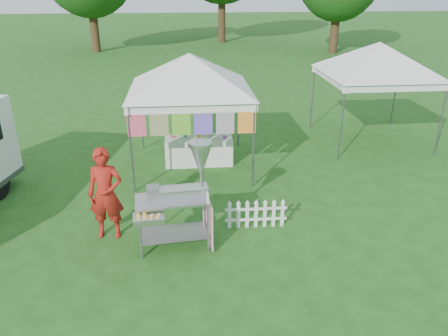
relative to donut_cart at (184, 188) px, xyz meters
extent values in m
plane|color=#224E16|center=(0.24, 0.32, -1.20)|extent=(120.00, 120.00, 0.00)
cylinder|color=#59595E|center=(-1.18, 2.40, -0.15)|extent=(0.04, 0.04, 2.10)
cylinder|color=#59595E|center=(1.66, 2.40, -0.15)|extent=(0.04, 0.04, 2.10)
cylinder|color=#59595E|center=(-1.18, 5.24, -0.15)|extent=(0.04, 0.04, 2.10)
cylinder|color=#59595E|center=(1.66, 5.24, -0.15)|extent=(0.04, 0.04, 2.10)
cube|color=white|center=(0.24, 2.40, 0.80)|extent=(3.00, 0.03, 0.22)
cube|color=white|center=(0.24, 5.24, 0.80)|extent=(3.00, 0.03, 0.22)
pyramid|color=white|center=(0.24, 3.82, 1.80)|extent=(4.24, 4.24, 0.90)
cylinder|color=#59595E|center=(0.24, 2.40, 0.88)|extent=(3.00, 0.03, 0.03)
cube|color=#DF1BA7|center=(-1.01, 2.40, 0.53)|extent=(0.42, 0.01, 0.70)
cube|color=#FFB70D|center=(-0.51, 2.40, 0.53)|extent=(0.42, 0.01, 0.70)
cube|color=#189229|center=(-0.01, 2.40, 0.53)|extent=(0.42, 0.01, 0.70)
cube|color=#A1179B|center=(0.49, 2.40, 0.53)|extent=(0.42, 0.01, 0.70)
cube|color=#36CDAD|center=(0.99, 2.40, 0.53)|extent=(0.42, 0.01, 0.70)
cube|color=red|center=(1.49, 2.40, 0.53)|extent=(0.42, 0.01, 0.70)
cylinder|color=#59595E|center=(4.32, 3.90, -0.15)|extent=(0.04, 0.04, 2.10)
cylinder|color=#59595E|center=(7.16, 3.90, -0.15)|extent=(0.04, 0.04, 2.10)
cylinder|color=#59595E|center=(4.32, 6.74, -0.15)|extent=(0.04, 0.04, 2.10)
cylinder|color=#59595E|center=(7.16, 6.74, -0.15)|extent=(0.04, 0.04, 2.10)
cube|color=white|center=(5.74, 3.90, 0.80)|extent=(3.00, 0.03, 0.22)
cube|color=white|center=(5.74, 6.74, 0.80)|extent=(3.00, 0.03, 0.22)
pyramid|color=white|center=(5.74, 5.32, 1.80)|extent=(4.24, 4.24, 0.90)
cylinder|color=#59595E|center=(5.74, 3.90, 0.88)|extent=(3.00, 0.03, 0.03)
cylinder|color=#382014|center=(-5.76, 24.32, 0.78)|extent=(0.56, 0.56, 3.96)
cylinder|color=#382014|center=(3.24, 28.32, 1.22)|extent=(0.56, 0.56, 4.84)
cylinder|color=#382014|center=(10.24, 22.32, 0.56)|extent=(0.56, 0.56, 3.52)
cylinder|color=gray|center=(-0.80, -0.35, -0.70)|extent=(0.05, 0.05, 0.99)
cylinder|color=gray|center=(0.42, -0.23, -0.70)|extent=(0.05, 0.05, 0.99)
cylinder|color=gray|center=(-0.85, 0.21, -0.70)|extent=(0.05, 0.05, 0.99)
cylinder|color=gray|center=(0.37, 0.33, -0.70)|extent=(0.05, 0.05, 0.99)
cube|color=gray|center=(-0.22, -0.01, -0.93)|extent=(1.31, 0.75, 0.02)
cube|color=#B7B7BC|center=(-0.22, -0.01, -0.21)|extent=(1.38, 0.79, 0.04)
cube|color=#B7B7BC|center=(-0.02, 0.06, -0.10)|extent=(0.96, 0.37, 0.17)
cube|color=gray|center=(-0.55, 0.01, -0.06)|extent=(0.24, 0.26, 0.24)
cylinder|color=gray|center=(0.33, 0.10, 0.29)|extent=(0.06, 0.06, 0.99)
cone|color=#B7B7BC|center=(0.33, 0.10, 0.56)|extent=(0.43, 0.43, 0.44)
cylinder|color=#B7B7BC|center=(0.33, 0.10, 0.81)|extent=(0.46, 0.46, 0.07)
cube|color=#B7B7BC|center=(-0.61, -0.47, -0.32)|extent=(0.56, 0.38, 0.11)
cube|color=pink|center=(0.45, 0.05, -0.70)|extent=(0.10, 0.83, 0.89)
cube|color=white|center=(0.42, -0.26, -0.08)|extent=(0.03, 0.16, 0.20)
imported|color=#A31D14|center=(-1.48, 0.48, -0.28)|extent=(0.69, 0.48, 1.84)
cube|color=white|center=(0.90, 0.53, -0.92)|extent=(0.07, 0.02, 0.56)
cube|color=white|center=(1.08, 0.52, -0.92)|extent=(0.07, 0.02, 0.56)
cube|color=white|center=(1.26, 0.52, -0.92)|extent=(0.07, 0.02, 0.56)
cube|color=white|center=(1.44, 0.52, -0.92)|extent=(0.07, 0.02, 0.56)
cube|color=white|center=(1.62, 0.51, -0.92)|extent=(0.07, 0.02, 0.56)
cube|color=white|center=(1.80, 0.51, -0.92)|extent=(0.07, 0.02, 0.56)
cube|color=white|center=(1.97, 0.51, -0.92)|extent=(0.07, 0.02, 0.56)
cube|color=white|center=(1.44, 0.52, -1.02)|extent=(1.26, 0.05, 0.05)
cube|color=white|center=(1.44, 0.52, -0.78)|extent=(1.26, 0.05, 0.05)
cube|color=white|center=(0.42, 3.99, -0.83)|extent=(1.80, 0.70, 0.74)
camera|label=1|loc=(0.06, -7.09, 3.49)|focal=35.00mm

